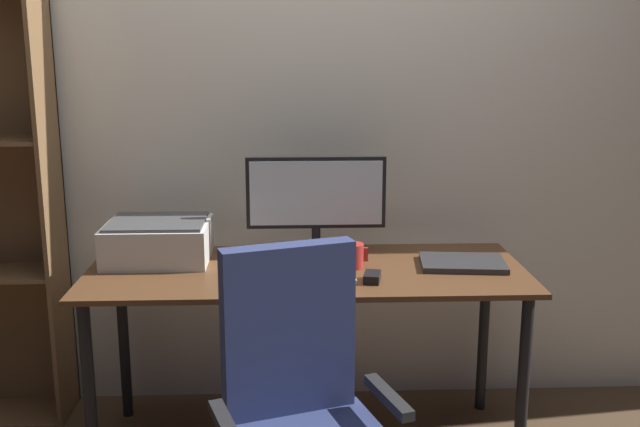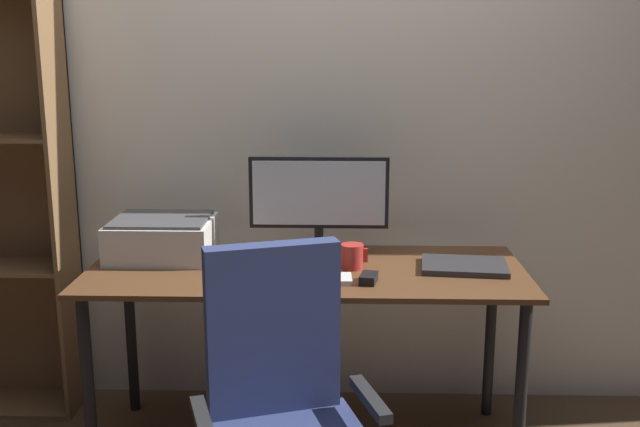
# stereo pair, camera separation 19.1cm
# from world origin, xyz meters

# --- Properties ---
(back_wall) EXTENTS (6.40, 0.10, 2.60)m
(back_wall) POSITION_xyz_m (0.00, 0.51, 1.30)
(back_wall) COLOR silver
(back_wall) RESTS_ON ground
(desk) EXTENTS (1.66, 0.67, 0.74)m
(desk) POSITION_xyz_m (0.00, 0.00, 0.66)
(desk) COLOR #56351E
(desk) RESTS_ON ground
(monitor) EXTENTS (0.56, 0.20, 0.40)m
(monitor) POSITION_xyz_m (0.04, 0.19, 0.97)
(monitor) COLOR black
(monitor) RESTS_ON desk
(keyboard) EXTENTS (0.29, 0.12, 0.02)m
(keyboard) POSITION_xyz_m (0.03, -0.16, 0.75)
(keyboard) COLOR silver
(keyboard) RESTS_ON desk
(mouse) EXTENTS (0.07, 0.11, 0.03)m
(mouse) POSITION_xyz_m (0.23, -0.17, 0.76)
(mouse) COLOR black
(mouse) RESTS_ON desk
(coffee_mug) EXTENTS (0.10, 0.09, 0.09)m
(coffee_mug) POSITION_xyz_m (0.18, 0.01, 0.79)
(coffee_mug) COLOR #B72D28
(coffee_mug) RESTS_ON desk
(laptop) EXTENTS (0.34, 0.26, 0.02)m
(laptop) POSITION_xyz_m (0.60, 0.01, 0.75)
(laptop) COLOR #2D2D30
(laptop) RESTS_ON desk
(printer) EXTENTS (0.40, 0.34, 0.16)m
(printer) POSITION_xyz_m (-0.58, 0.14, 0.82)
(printer) COLOR silver
(printer) RESTS_ON desk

